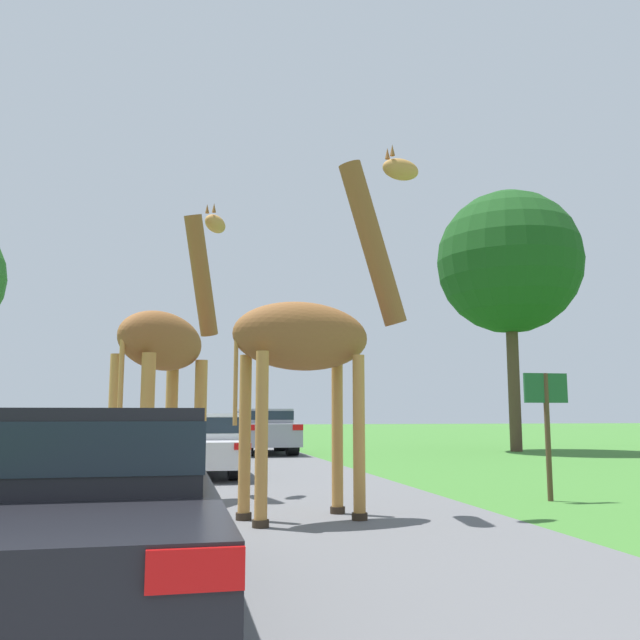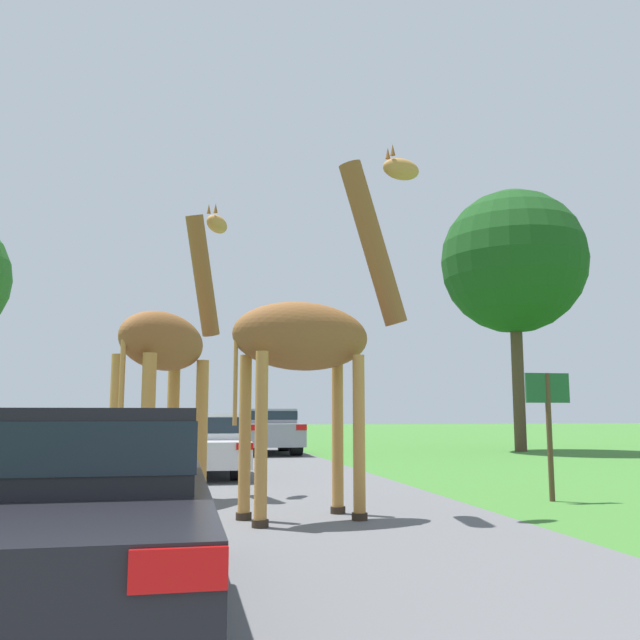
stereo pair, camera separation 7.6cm
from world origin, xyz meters
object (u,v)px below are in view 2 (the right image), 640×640
object	(u,v)px
tree_left_edge	(513,262)
sign_post	(548,412)
giraffe_companion	(169,349)
car_lead_maroon	(60,505)
car_queue_left	(268,429)
car_queue_right	(202,442)
giraffe_near_road	(315,331)
car_far_ahead	(91,428)
car_verge_right	(98,433)

from	to	relation	value
tree_left_edge	sign_post	xyz separation A→B (m)	(-5.89, -12.02, -5.20)
giraffe_companion	car_lead_maroon	world-z (taller)	giraffe_companion
car_queue_left	tree_left_edge	xyz separation A→B (m)	(8.45, -0.64, 5.73)
car_queue_left	car_queue_right	bearing A→B (deg)	-107.40
giraffe_near_road	car_queue_right	bearing A→B (deg)	177.88
giraffe_companion	car_lead_maroon	bearing A→B (deg)	-62.09
car_far_ahead	car_queue_right	bearing A→B (deg)	-70.91
car_far_ahead	tree_left_edge	distance (m)	15.66
giraffe_companion	tree_left_edge	world-z (taller)	tree_left_edge
car_queue_right	sign_post	bearing A→B (deg)	-47.13
giraffe_companion	sign_post	xyz separation A→B (m)	(5.53, -1.04, -0.92)
car_lead_maroon	sign_post	size ratio (longest dim) A/B	2.38
car_far_ahead	sign_post	xyz separation A→B (m)	(8.33, -15.23, 0.53)
giraffe_companion	car_verge_right	world-z (taller)	giraffe_companion
car_verge_right	tree_left_edge	xyz separation A→B (m)	(13.40, 1.87, 5.74)
giraffe_companion	car_lead_maroon	size ratio (longest dim) A/B	1.08
giraffe_companion	sign_post	size ratio (longest dim) A/B	2.57
car_queue_right	car_far_ahead	bearing A→B (deg)	109.09
car_far_ahead	giraffe_companion	bearing A→B (deg)	-78.83
giraffe_near_road	sign_post	world-z (taller)	giraffe_near_road
giraffe_near_road	car_lead_maroon	world-z (taller)	giraffe_near_road
giraffe_near_road	giraffe_companion	bearing A→B (deg)	-150.48
giraffe_near_road	car_lead_maroon	xyz separation A→B (m)	(-2.34, -3.71, -1.59)
sign_post	giraffe_companion	bearing A→B (deg)	169.38
car_queue_right	car_queue_left	size ratio (longest dim) A/B	0.94
giraffe_companion	car_queue_right	distance (m)	4.54
car_verge_right	car_queue_left	bearing A→B (deg)	26.95
car_far_ahead	car_verge_right	bearing A→B (deg)	-80.78
giraffe_near_road	tree_left_edge	distance (m)	16.68
car_queue_left	tree_left_edge	bearing A→B (deg)	-4.35
giraffe_near_road	car_queue_right	world-z (taller)	giraffe_near_road
car_queue_left	car_far_ahead	xyz separation A→B (m)	(-5.77, 2.56, 0.00)
giraffe_near_road	car_queue_right	distance (m)	6.54
tree_left_edge	sign_post	bearing A→B (deg)	-116.10
car_queue_left	car_far_ahead	size ratio (longest dim) A/B	0.94
giraffe_companion	car_lead_maroon	xyz separation A→B (m)	(-0.52, -5.71, -1.51)
giraffe_near_road	giraffe_companion	size ratio (longest dim) A/B	1.03
giraffe_near_road	tree_left_edge	bearing A→B (deg)	130.74
car_queue_left	car_verge_right	distance (m)	5.55
giraffe_near_road	car_far_ahead	size ratio (longest dim) A/B	1.09
car_queue_left	car_lead_maroon	bearing A→B (deg)	-101.39
giraffe_companion	tree_left_edge	distance (m)	16.41
giraffe_companion	car_verge_right	bearing A→B (deg)	135.38
tree_left_edge	sign_post	distance (m)	14.36
tree_left_edge	car_verge_right	bearing A→B (deg)	-172.05
car_queue_right	tree_left_edge	xyz separation A→B (m)	(10.77, 6.76, 5.81)
giraffe_companion	car_far_ahead	size ratio (longest dim) A/B	1.06
car_queue_left	car_verge_right	world-z (taller)	car_queue_left
giraffe_companion	giraffe_near_road	bearing A→B (deg)	-14.56
car_far_ahead	car_verge_right	xyz separation A→B (m)	(0.82, -5.08, -0.01)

